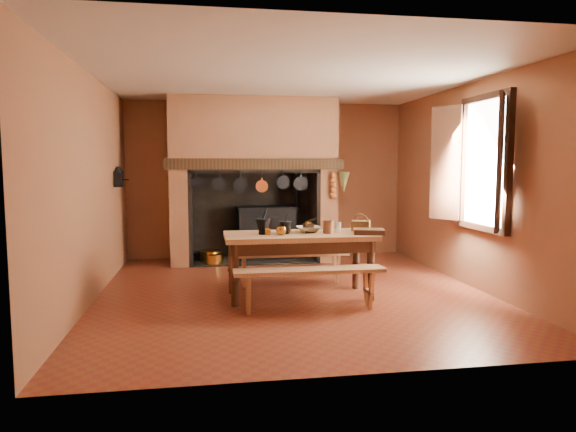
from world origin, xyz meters
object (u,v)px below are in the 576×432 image
object	(u,v)px
wicker_basket	(361,225)
iron_range	(267,232)
coffee_grinder	(308,227)
bench_front	(309,279)
mixing_bowl	(309,229)
work_table	(300,243)

from	to	relation	value
wicker_basket	iron_range	bearing A→B (deg)	132.73
coffee_grinder	iron_range	bearing A→B (deg)	86.03
iron_range	bench_front	distance (m)	3.35
mixing_bowl	work_table	bearing A→B (deg)	-147.32
bench_front	work_table	bearing A→B (deg)	90.00
coffee_grinder	mixing_bowl	world-z (taller)	coffee_grinder
work_table	mixing_bowl	xyz separation A→B (m)	(0.13, 0.09, 0.17)
work_table	bench_front	size ratio (longest dim) A/B	1.08
work_table	bench_front	distance (m)	0.70
coffee_grinder	wicker_basket	world-z (taller)	wicker_basket
coffee_grinder	mixing_bowl	bearing A→B (deg)	65.58
bench_front	iron_range	bearing A→B (deg)	91.52
iron_range	mixing_bowl	bearing A→B (deg)	-85.14
work_table	mixing_bowl	bearing A→B (deg)	32.68
iron_range	coffee_grinder	xyz separation A→B (m)	(0.21, -2.68, 0.40)
iron_range	wicker_basket	xyz separation A→B (m)	(0.93, -2.58, 0.40)
work_table	coffee_grinder	xyz separation A→B (m)	(0.12, 0.04, 0.20)
work_table	wicker_basket	xyz separation A→B (m)	(0.84, 0.14, 0.20)
work_table	coffee_grinder	world-z (taller)	coffee_grinder
work_table	wicker_basket	distance (m)	0.88
iron_range	coffee_grinder	distance (m)	2.72
iron_range	mixing_bowl	world-z (taller)	iron_range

